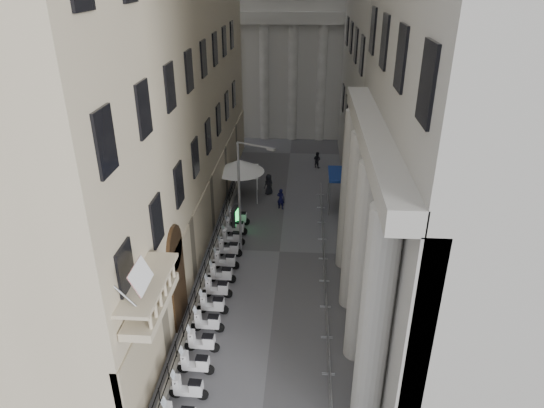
{
  "coord_description": "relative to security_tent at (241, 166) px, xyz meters",
  "views": [
    {
      "loc": [
        1.45,
        -8.44,
        17.01
      ],
      "look_at": [
        -0.36,
        17.19,
        4.5
      ],
      "focal_mm": 32.0,
      "sensor_mm": 36.0,
      "label": 1
    }
  ],
  "objects": [
    {
      "name": "iron_fence",
      "position": [
        -0.7,
        -9.52,
        -2.72
      ],
      "size": [
        0.3,
        28.0,
        1.4
      ],
      "primitive_type": null,
      "color": "black",
      "rests_on": "ground"
    },
    {
      "name": "barrier_6",
      "position": [
        6.49,
        -7.78,
        -2.72
      ],
      "size": [
        0.6,
        2.4,
        1.1
      ],
      "primitive_type": null,
      "color": "#9FA1A6",
      "rests_on": "ground"
    },
    {
      "name": "security_tent",
      "position": [
        0.0,
        0.0,
        0.0
      ],
      "size": [
        4.01,
        4.01,
        3.25
      ],
      "color": "silver",
      "rests_on": "ground"
    },
    {
      "name": "barrier_2",
      "position": [
        6.49,
        -17.78,
        -2.72
      ],
      "size": [
        0.6,
        2.4,
        1.1
      ],
      "primitive_type": null,
      "color": "#9FA1A6",
      "rests_on": "ground"
    },
    {
      "name": "scooter_6",
      "position": [
        0.35,
        -15.0,
        -2.72
      ],
      "size": [
        1.41,
        0.6,
        1.5
      ],
      "primitive_type": null,
      "rotation": [
        0.0,
        0.0,
        1.54
      ],
      "color": "silver",
      "rests_on": "ground"
    },
    {
      "name": "scooter_13",
      "position": [
        0.35,
        -4.76,
        -2.72
      ],
      "size": [
        1.41,
        0.6,
        1.5
      ],
      "primitive_type": null,
      "rotation": [
        0.0,
        0.0,
        1.54
      ],
      "color": "silver",
      "rests_on": "ground"
    },
    {
      "name": "scooter_5",
      "position": [
        0.35,
        -16.46,
        -2.72
      ],
      "size": [
        1.41,
        0.6,
        1.5
      ],
      "primitive_type": null,
      "rotation": [
        0.0,
        0.0,
        1.54
      ],
      "color": "silver",
      "rests_on": "ground"
    },
    {
      "name": "barrier_8",
      "position": [
        6.49,
        -2.78,
        -2.72
      ],
      "size": [
        0.6,
        2.4,
        1.1
      ],
      "primitive_type": null,
      "color": "#9FA1A6",
      "rests_on": "ground"
    },
    {
      "name": "barrier_5",
      "position": [
        6.49,
        -10.28,
        -2.72
      ],
      "size": [
        0.6,
        2.4,
        1.1
      ],
      "primitive_type": null,
      "color": "#9FA1A6",
      "rests_on": "ground"
    },
    {
      "name": "pedestrian_a",
      "position": [
        3.33,
        -1.88,
        -1.88
      ],
      "size": [
        0.71,
        0.58,
        1.69
      ],
      "primitive_type": "imported",
      "rotation": [
        0.0,
        0.0,
        2.82
      ],
      "color": "black",
      "rests_on": "ground"
    },
    {
      "name": "scooter_7",
      "position": [
        0.35,
        -13.54,
        -2.72
      ],
      "size": [
        1.41,
        0.6,
        1.5
      ],
      "primitive_type": null,
      "rotation": [
        0.0,
        0.0,
        1.54
      ],
      "color": "silver",
      "rests_on": "ground"
    },
    {
      "name": "barrier_3",
      "position": [
        6.49,
        -15.28,
        -2.72
      ],
      "size": [
        0.6,
        2.4,
        1.1
      ],
      "primitive_type": null,
      "color": "#9FA1A6",
      "rests_on": "ground"
    },
    {
      "name": "blue_awning",
      "position": [
        7.75,
        -1.52,
        -2.72
      ],
      "size": [
        1.6,
        3.0,
        3.0
      ],
      "primitive_type": null,
      "color": "navy",
      "rests_on": "ground"
    },
    {
      "name": "info_kiosk",
      "position": [
        0.3,
        -5.83,
        -1.73
      ],
      "size": [
        0.42,
        0.95,
        1.96
      ],
      "rotation": [
        0.0,
        0.0,
        -0.15
      ],
      "color": "black",
      "rests_on": "ground"
    },
    {
      "name": "scooter_8",
      "position": [
        0.35,
        -12.07,
        -2.72
      ],
      "size": [
        1.41,
        0.6,
        1.5
      ],
      "primitive_type": null,
      "rotation": [
        0.0,
        0.0,
        1.54
      ],
      "color": "silver",
      "rests_on": "ground"
    },
    {
      "name": "barrier_4",
      "position": [
        6.49,
        -12.78,
        -2.72
      ],
      "size": [
        0.6,
        2.4,
        1.1
      ],
      "primitive_type": null,
      "color": "#9FA1A6",
      "rests_on": "ground"
    },
    {
      "name": "scooter_11",
      "position": [
        0.35,
        -7.68,
        -2.72
      ],
      "size": [
        1.41,
        0.6,
        1.5
      ],
      "primitive_type": null,
      "rotation": [
        0.0,
        0.0,
        1.54
      ],
      "color": "silver",
      "rests_on": "ground"
    },
    {
      "name": "scooter_4",
      "position": [
        0.35,
        -17.93,
        -2.72
      ],
      "size": [
        1.41,
        0.6,
        1.5
      ],
      "primitive_type": null,
      "rotation": [
        0.0,
        0.0,
        1.54
      ],
      "color": "silver",
      "rests_on": "ground"
    },
    {
      "name": "scooter_3",
      "position": [
        0.35,
        -19.39,
        -2.72
      ],
      "size": [
        1.41,
        0.6,
        1.5
      ],
      "primitive_type": null,
      "rotation": [
        0.0,
        0.0,
        1.54
      ],
      "color": "silver",
      "rests_on": "ground"
    },
    {
      "name": "barrier_7",
      "position": [
        6.49,
        -5.28,
        -2.72
      ],
      "size": [
        0.6,
        2.4,
        1.1
      ],
      "primitive_type": null,
      "color": "#9FA1A6",
      "rests_on": "ground"
    },
    {
      "name": "pedestrian_b",
      "position": [
        6.26,
        7.15,
        -1.95
      ],
      "size": [
        0.94,
        0.9,
        1.53
      ],
      "primitive_type": "imported",
      "rotation": [
        0.0,
        0.0,
        2.52
      ],
      "color": "black",
      "rests_on": "ground"
    },
    {
      "name": "pedestrian_c",
      "position": [
        2.17,
        0.81,
        -1.84
      ],
      "size": [
        1.0,
        1.0,
        1.76
      ],
      "primitive_type": "imported",
      "rotation": [
        0.0,
        0.0,
        3.93
      ],
      "color": "black",
      "rests_on": "ground"
    },
    {
      "name": "barrier_1",
      "position": [
        6.49,
        -20.28,
        -2.72
      ],
      "size": [
        0.6,
        2.4,
        1.1
      ],
      "primitive_type": null,
      "color": "#9FA1A6",
      "rests_on": "ground"
    },
    {
      "name": "scooter_10",
      "position": [
        0.35,
        -9.15,
        -2.72
      ],
      "size": [
        1.41,
        0.6,
        1.5
      ],
      "primitive_type": null,
      "rotation": [
        0.0,
        0.0,
        1.54
      ],
      "color": "silver",
      "rests_on": "ground"
    },
    {
      "name": "scooter_12",
      "position": [
        0.35,
        -6.22,
        -2.72
      ],
      "size": [
        1.41,
        0.6,
        1.5
      ],
      "primitive_type": null,
      "rotation": [
        0.0,
        0.0,
        1.54
      ],
      "color": "silver",
      "rests_on": "ground"
    },
    {
      "name": "scooter_2",
      "position": [
        0.35,
        -20.85,
        -2.72
      ],
      "size": [
        1.41,
        0.6,
        1.5
      ],
      "primitive_type": null,
      "rotation": [
        0.0,
        0.0,
        1.54
      ],
      "color": "silver",
      "rests_on": "ground"
    },
    {
      "name": "street_lamp",
      "position": [
        1.37,
        -9.06,
        1.94
      ],
      "size": [
        2.39,
        1.19,
        7.86
      ],
      "rotation": [
        0.0,
        0.0,
        -0.42
      ],
      "color": "gray",
      "rests_on": "ground"
    },
    {
      "name": "scooter_9",
      "position": [
        0.35,
        -10.61,
        -2.72
      ],
      "size": [
        1.41,
        0.6,
        1.5
      ],
      "primitive_type": null,
      "rotation": [
        0.0,
        0.0,
        1.54
      ],
      "color": "silver",
      "rests_on": "ground"
    },
    {
      "name": "barrier_9",
      "position": [
        6.49,
        -0.28,
        -2.72
      ],
      "size": [
        0.6,
        2.4,
        1.1
      ],
      "primitive_type": null,
      "color": "#9FA1A6",
      "rests_on": "ground"
    }
  ]
}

